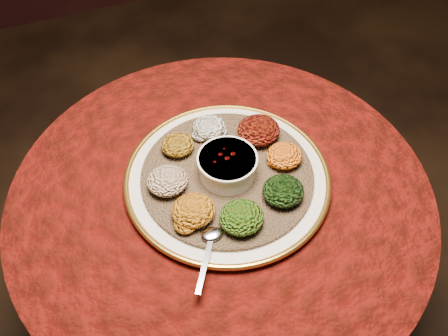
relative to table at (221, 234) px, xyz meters
name	(u,v)px	position (x,y,z in m)	size (l,w,h in m)	color
table	(221,234)	(0.00, 0.00, 0.00)	(0.96, 0.96, 0.73)	black
platter	(227,178)	(0.02, 0.02, 0.19)	(0.58, 0.58, 0.02)	silver
injera	(227,175)	(0.02, 0.02, 0.20)	(0.39, 0.39, 0.01)	olive
stew_bowl	(227,165)	(0.02, 0.02, 0.24)	(0.13, 0.13, 0.06)	white
spoon	(211,239)	(-0.07, -0.13, 0.21)	(0.10, 0.13, 0.01)	silver
portion_ayib	(209,127)	(0.03, 0.16, 0.23)	(0.08, 0.08, 0.04)	silver
portion_kitfo	(258,130)	(0.13, 0.10, 0.23)	(0.10, 0.10, 0.05)	black
portion_tikil	(284,156)	(0.16, 0.01, 0.23)	(0.08, 0.08, 0.04)	orange
portion_gomen	(283,191)	(0.11, -0.08, 0.23)	(0.09, 0.09, 0.04)	black
portion_mixveg	(242,217)	(0.00, -0.11, 0.23)	(0.09, 0.09, 0.04)	#9A3E09
portion_kik	(193,210)	(-0.08, -0.06, 0.23)	(0.09, 0.09, 0.04)	#BF6B10
portion_timatim	(167,181)	(-0.11, 0.03, 0.23)	(0.09, 0.09, 0.04)	#720608
portion_shiro	(178,145)	(-0.06, 0.13, 0.23)	(0.08, 0.07, 0.04)	#946A11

